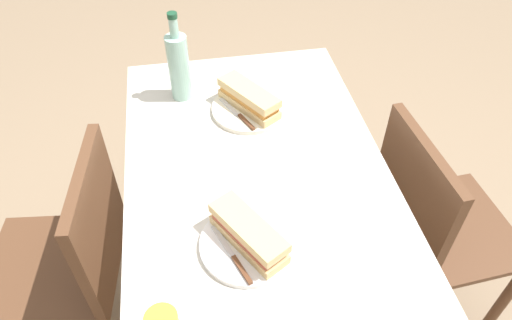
{
  "coord_description": "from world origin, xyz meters",
  "views": [
    {
      "loc": [
        -0.89,
        0.16,
        1.69
      ],
      "look_at": [
        0.0,
        0.0,
        0.8
      ],
      "focal_mm": 33.25,
      "sensor_mm": 36.0,
      "label": 1
    }
  ],
  "objects_px": {
    "dining_table": "(256,198)",
    "plate_far": "(249,109)",
    "baguette_sandwich_near": "(249,233)",
    "chair_far": "(77,258)",
    "knife_near": "(234,257)",
    "knife_far": "(238,115)",
    "baguette_sandwich_far": "(249,98)",
    "chair_near": "(429,225)",
    "plate_near": "(249,244)",
    "water_bottle": "(179,66)"
  },
  "relations": [
    {
      "from": "knife_far",
      "to": "chair_near",
      "type": "bearing_deg",
      "value": -115.59
    },
    {
      "from": "plate_near",
      "to": "plate_far",
      "type": "bearing_deg",
      "value": -9.45
    },
    {
      "from": "chair_far",
      "to": "water_bottle",
      "type": "height_order",
      "value": "water_bottle"
    },
    {
      "from": "chair_far",
      "to": "water_bottle",
      "type": "xyz_separation_m",
      "value": [
        0.36,
        -0.37,
        0.41
      ]
    },
    {
      "from": "knife_near",
      "to": "baguette_sandwich_far",
      "type": "height_order",
      "value": "baguette_sandwich_far"
    },
    {
      "from": "knife_far",
      "to": "plate_far",
      "type": "bearing_deg",
      "value": -45.8
    },
    {
      "from": "dining_table",
      "to": "water_bottle",
      "type": "height_order",
      "value": "water_bottle"
    },
    {
      "from": "baguette_sandwich_near",
      "to": "baguette_sandwich_far",
      "type": "height_order",
      "value": "same"
    },
    {
      "from": "chair_far",
      "to": "plate_far",
      "type": "height_order",
      "value": "chair_far"
    },
    {
      "from": "knife_near",
      "to": "knife_far",
      "type": "bearing_deg",
      "value": -9.64
    },
    {
      "from": "baguette_sandwich_near",
      "to": "knife_near",
      "type": "xyz_separation_m",
      "value": [
        -0.04,
        0.04,
        -0.03
      ]
    },
    {
      "from": "chair_far",
      "to": "baguette_sandwich_near",
      "type": "bearing_deg",
      "value": -116.98
    },
    {
      "from": "baguette_sandwich_near",
      "to": "knife_near",
      "type": "height_order",
      "value": "baguette_sandwich_near"
    },
    {
      "from": "plate_near",
      "to": "baguette_sandwich_near",
      "type": "height_order",
      "value": "baguette_sandwich_near"
    },
    {
      "from": "plate_near",
      "to": "baguette_sandwich_far",
      "type": "height_order",
      "value": "baguette_sandwich_far"
    },
    {
      "from": "plate_far",
      "to": "baguette_sandwich_far",
      "type": "distance_m",
      "value": 0.04
    },
    {
      "from": "chair_far",
      "to": "knife_far",
      "type": "distance_m",
      "value": 0.65
    },
    {
      "from": "baguette_sandwich_near",
      "to": "baguette_sandwich_far",
      "type": "xyz_separation_m",
      "value": [
        0.49,
        -0.08,
        0.0
      ]
    },
    {
      "from": "chair_near",
      "to": "dining_table",
      "type": "bearing_deg",
      "value": 82.34
    },
    {
      "from": "chair_far",
      "to": "plate_far",
      "type": "distance_m",
      "value": 0.69
    },
    {
      "from": "dining_table",
      "to": "baguette_sandwich_near",
      "type": "relative_size",
      "value": 5.1
    },
    {
      "from": "dining_table",
      "to": "baguette_sandwich_far",
      "type": "height_order",
      "value": "baguette_sandwich_far"
    },
    {
      "from": "knife_near",
      "to": "knife_far",
      "type": "xyz_separation_m",
      "value": [
        0.49,
        -0.08,
        0.0
      ]
    },
    {
      "from": "baguette_sandwich_far",
      "to": "knife_far",
      "type": "height_order",
      "value": "baguette_sandwich_far"
    },
    {
      "from": "chair_far",
      "to": "plate_near",
      "type": "xyz_separation_m",
      "value": [
        -0.25,
        -0.49,
        0.3
      ]
    },
    {
      "from": "baguette_sandwich_far",
      "to": "knife_far",
      "type": "xyz_separation_m",
      "value": [
        -0.04,
        0.04,
        -0.03
      ]
    },
    {
      "from": "plate_near",
      "to": "water_bottle",
      "type": "bearing_deg",
      "value": 10.66
    },
    {
      "from": "plate_near",
      "to": "baguette_sandwich_far",
      "type": "distance_m",
      "value": 0.5
    },
    {
      "from": "dining_table",
      "to": "chair_near",
      "type": "relative_size",
      "value": 1.29
    },
    {
      "from": "plate_near",
      "to": "knife_far",
      "type": "xyz_separation_m",
      "value": [
        0.46,
        -0.04,
        0.01
      ]
    },
    {
      "from": "knife_near",
      "to": "water_bottle",
      "type": "relative_size",
      "value": 0.61
    },
    {
      "from": "plate_far",
      "to": "water_bottle",
      "type": "bearing_deg",
      "value": 60.04
    },
    {
      "from": "knife_near",
      "to": "plate_far",
      "type": "bearing_deg",
      "value": -13.03
    },
    {
      "from": "dining_table",
      "to": "chair_far",
      "type": "relative_size",
      "value": 1.29
    },
    {
      "from": "baguette_sandwich_far",
      "to": "dining_table",
      "type": "bearing_deg",
      "value": 175.16
    },
    {
      "from": "baguette_sandwich_near",
      "to": "chair_far",
      "type": "bearing_deg",
      "value": 63.02
    },
    {
      "from": "chair_near",
      "to": "knife_near",
      "type": "distance_m",
      "value": 0.75
    },
    {
      "from": "knife_near",
      "to": "knife_far",
      "type": "distance_m",
      "value": 0.5
    },
    {
      "from": "chair_far",
      "to": "baguette_sandwich_far",
      "type": "xyz_separation_m",
      "value": [
        0.25,
        -0.57,
        0.34
      ]
    },
    {
      "from": "dining_table",
      "to": "plate_far",
      "type": "height_order",
      "value": "plate_far"
    },
    {
      "from": "knife_near",
      "to": "water_bottle",
      "type": "distance_m",
      "value": 0.65
    },
    {
      "from": "dining_table",
      "to": "knife_far",
      "type": "distance_m",
      "value": 0.25
    },
    {
      "from": "knife_near",
      "to": "baguette_sandwich_far",
      "type": "distance_m",
      "value": 0.54
    },
    {
      "from": "chair_far",
      "to": "plate_far",
      "type": "relative_size",
      "value": 3.69
    },
    {
      "from": "knife_near",
      "to": "plate_far",
      "type": "relative_size",
      "value": 0.75
    },
    {
      "from": "baguette_sandwich_far",
      "to": "knife_far",
      "type": "bearing_deg",
      "value": 134.2
    },
    {
      "from": "plate_near",
      "to": "baguette_sandwich_near",
      "type": "xyz_separation_m",
      "value": [
        0.0,
        0.0,
        0.04
      ]
    },
    {
      "from": "plate_near",
      "to": "knife_far",
      "type": "height_order",
      "value": "knife_far"
    },
    {
      "from": "baguette_sandwich_near",
      "to": "knife_near",
      "type": "relative_size",
      "value": 1.24
    },
    {
      "from": "knife_far",
      "to": "knife_near",
      "type": "bearing_deg",
      "value": 170.36
    }
  ]
}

